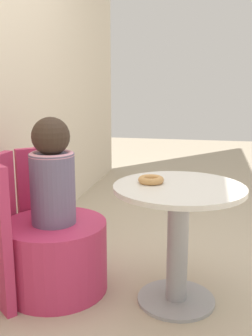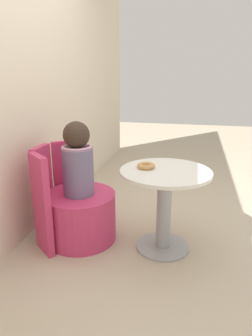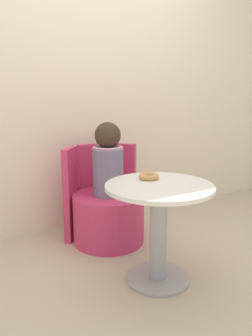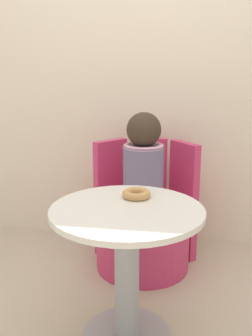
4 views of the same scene
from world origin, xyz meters
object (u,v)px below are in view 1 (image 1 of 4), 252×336
Objects in this scene: child_figure at (52,173)px; donut at (151,180)px; round_table at (178,224)px; tub_chair at (56,256)px.

donut is at bearing -86.90° from child_figure.
child_figure is at bearing 90.64° from round_table.
tub_chair is (-0.01, 0.66, -0.23)m from round_table.
child_figure reaches higher than round_table.
round_table reaches higher than tub_chair.
round_table is 1.16× the size of child_figure.
donut is (0.03, -0.51, -0.01)m from child_figure.
tub_chair is 0.99× the size of child_figure.
round_table is at bearing -89.36° from child_figure.
child_figure is (-0.00, 0.00, 0.46)m from tub_chair.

